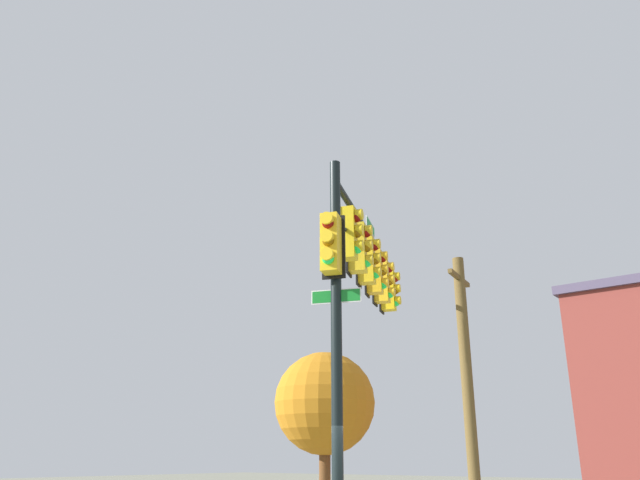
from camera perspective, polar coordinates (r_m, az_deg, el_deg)
name	(u,v)px	position (r m, az deg, el deg)	size (l,w,h in m)	color
signal_pole_assembly	(363,275)	(13.93, 3.97, -3.23)	(6.53, 2.83, 7.51)	black
utility_pole	(467,386)	(17.96, 13.30, -12.80)	(1.80, 0.40, 7.49)	brown
tree_near	(325,403)	(24.15, 0.43, -14.68)	(3.76, 3.76, 5.81)	brown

